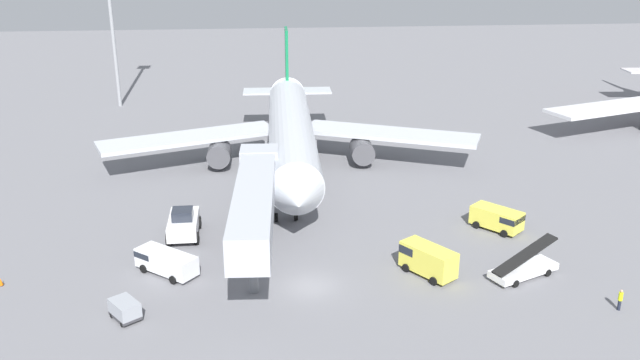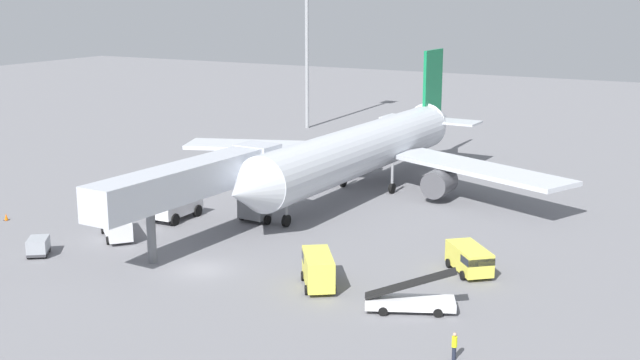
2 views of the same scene
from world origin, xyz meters
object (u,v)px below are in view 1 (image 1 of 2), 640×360
object	(u,v)px
safety_cone_bravo	(1,282)
service_van_far_right	(498,218)
pushback_tug	(183,223)
baggage_cart_far_center	(125,309)
airplane_at_gate	(291,130)
service_van_mid_left	(165,261)
belt_loader_truck	(524,268)
ground_crew_worker_foreground	(620,299)
jet_bridge	(256,198)
service_van_outer_right	(427,259)

from	to	relation	value
safety_cone_bravo	service_van_far_right	bearing A→B (deg)	8.66
pushback_tug	baggage_cart_far_center	distance (m)	13.80
airplane_at_gate	service_van_mid_left	size ratio (longest dim) A/B	8.58
airplane_at_gate	safety_cone_bravo	xyz separation A→B (m)	(-23.88, -25.46, -4.18)
belt_loader_truck	pushback_tug	bearing A→B (deg)	159.47
ground_crew_worker_foreground	safety_cone_bravo	bearing A→B (deg)	169.89
airplane_at_gate	jet_bridge	size ratio (longest dim) A/B	2.16
jet_bridge	ground_crew_worker_foreground	size ratio (longest dim) A/B	12.85
belt_loader_truck	baggage_cart_far_center	bearing A→B (deg)	-173.79
service_van_outer_right	service_van_mid_left	size ratio (longest dim) A/B	0.91
jet_bridge	ground_crew_worker_foreground	distance (m)	28.43
airplane_at_gate	ground_crew_worker_foreground	xyz separation A→B (m)	(21.62, -33.58, -3.62)
jet_bridge	service_van_far_right	bearing A→B (deg)	8.49
baggage_cart_far_center	safety_cone_bravo	world-z (taller)	baggage_cart_far_center
service_van_outer_right	ground_crew_worker_foreground	world-z (taller)	service_van_outer_right
service_van_mid_left	safety_cone_bravo	bearing A→B (deg)	-176.17
jet_bridge	service_van_outer_right	size ratio (longest dim) A/B	4.34
airplane_at_gate	ground_crew_worker_foreground	bearing A→B (deg)	-57.23
safety_cone_bravo	airplane_at_gate	bearing A→B (deg)	46.83
pushback_tug	ground_crew_worker_foreground	xyz separation A→B (m)	(32.24, -15.74, -0.40)
jet_bridge	pushback_tug	size ratio (longest dim) A/B	3.98
pushback_tug	safety_cone_bravo	distance (m)	15.33
service_van_mid_left	airplane_at_gate	bearing A→B (deg)	65.02
pushback_tug	service_van_mid_left	xyz separation A→B (m)	(-0.85, -6.80, -0.21)
jet_bridge	pushback_tug	distance (m)	8.88
pushback_tug	belt_loader_truck	size ratio (longest dim) A/B	0.87
baggage_cart_far_center	jet_bridge	bearing A→B (deg)	43.75
service_van_outer_right	baggage_cart_far_center	xyz separation A→B (m)	(-22.65, -4.48, -0.56)
service_van_mid_left	ground_crew_worker_foreground	distance (m)	34.28
service_van_outer_right	service_van_mid_left	xyz separation A→B (m)	(-20.64, 2.22, -0.30)
pushback_tug	service_van_outer_right	distance (m)	21.74
belt_loader_truck	service_van_mid_left	world-z (taller)	belt_loader_truck
ground_crew_worker_foreground	jet_bridge	bearing A→B (deg)	156.53
service_van_outer_right	baggage_cart_far_center	distance (m)	23.09
jet_bridge	service_van_outer_right	distance (m)	14.58
belt_loader_truck	baggage_cart_far_center	world-z (taller)	belt_loader_truck
pushback_tug	belt_loader_truck	world-z (taller)	belt_loader_truck
service_van_outer_right	baggage_cart_far_center	world-z (taller)	service_van_outer_right
jet_bridge	baggage_cart_far_center	world-z (taller)	jet_bridge
service_van_mid_left	safety_cone_bravo	xyz separation A→B (m)	(-12.41, -0.83, -0.75)
baggage_cart_far_center	belt_loader_truck	bearing A→B (deg)	6.21
jet_bridge	safety_cone_bravo	distance (m)	20.58
airplane_at_gate	pushback_tug	size ratio (longest dim) A/B	8.60
pushback_tug	baggage_cart_far_center	bearing A→B (deg)	-101.99
service_van_mid_left	jet_bridge	bearing A→B (deg)	17.01
belt_loader_truck	safety_cone_bravo	size ratio (longest dim) A/B	9.74
service_van_mid_left	baggage_cart_far_center	distance (m)	7.00
pushback_tug	service_van_mid_left	world-z (taller)	pushback_tug
belt_loader_truck	jet_bridge	bearing A→B (deg)	164.78
service_van_outer_right	safety_cone_bravo	size ratio (longest dim) A/B	7.75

